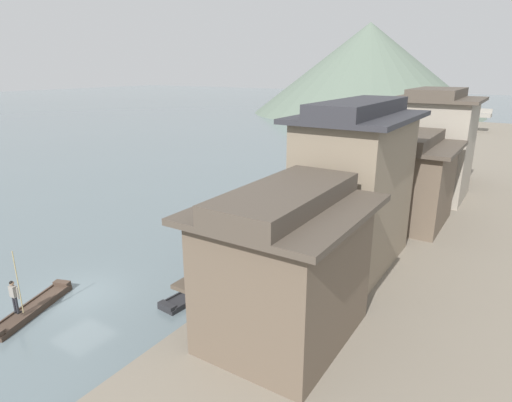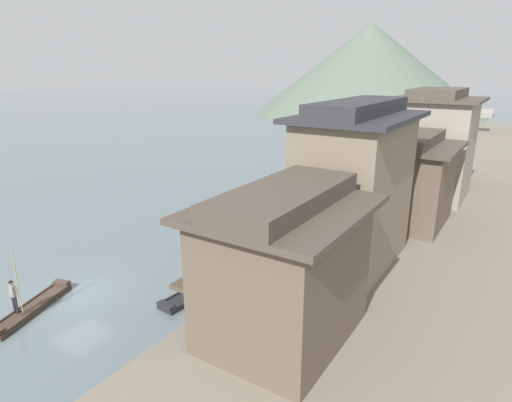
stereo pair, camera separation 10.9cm
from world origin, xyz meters
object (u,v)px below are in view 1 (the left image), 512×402
house_waterfront_far (435,147)px  stone_bridge (415,115)px  boat_moored_nearest (193,295)px  house_waterfront_second (354,186)px  boat_moored_third (271,206)px  house_waterfront_nearest (285,266)px  boat_moored_second (370,177)px  boat_moored_far (315,186)px  house_waterfront_narrow (431,145)px  boat_foreground_poled (32,309)px  house_waterfront_tall (404,179)px  boatman_person (14,293)px

house_waterfront_far → stone_bridge: 39.12m
boat_moored_nearest → house_waterfront_second: (5.55, 6.88, 4.86)m
boat_moored_third → house_waterfront_nearest: 18.23m
boat_moored_second → boat_moored_far: size_ratio=0.74×
house_waterfront_narrow → house_waterfront_far: (-0.79, 6.48, -1.28)m
stone_bridge → boat_moored_far: bearing=-88.0°
boat_moored_second → house_waterfront_narrow: 9.81m
house_waterfront_nearest → house_waterfront_far: size_ratio=1.14×
boat_foreground_poled → house_waterfront_far: bearing=72.2°
boat_moored_far → boat_moored_third: bearing=-91.9°
boat_moored_far → boat_moored_nearest: bearing=-80.8°
boat_foreground_poled → stone_bridge: 71.83m
stone_bridge → boat_moored_third: bearing=-88.6°
boat_moored_third → house_waterfront_tall: 10.60m
house_waterfront_far → boat_moored_second: bearing=-171.2°
boat_moored_far → house_waterfront_narrow: house_waterfront_narrow is taller
house_waterfront_narrow → stone_bridge: size_ratio=0.36×
boat_moored_nearest → house_waterfront_second: size_ratio=0.43×
boatman_person → boat_moored_far: bearing=86.7°
boatman_person → boat_moored_third: size_ratio=0.78×
boat_moored_nearest → house_waterfront_tall: house_waterfront_tall is taller
house_waterfront_tall → stone_bridge: house_waterfront_tall is taller
house_waterfront_nearest → house_waterfront_tall: size_ratio=1.00×
house_waterfront_far → stone_bridge: size_ratio=0.25×
boat_moored_far → house_waterfront_second: 18.17m
house_waterfront_second → house_waterfront_narrow: same height
boat_moored_nearest → house_waterfront_tall: 16.68m
boatman_person → boat_moored_far: size_ratio=0.61×
house_waterfront_far → house_waterfront_tall: bearing=-87.3°
boat_foreground_poled → stone_bridge: stone_bridge is taller
house_waterfront_tall → house_waterfront_narrow: (0.13, 7.45, 1.30)m
boat_foreground_poled → boat_moored_nearest: (5.43, 5.12, -0.02)m
boatman_person → house_waterfront_second: bearing=50.2°
boat_moored_far → stone_bridge: bearing=92.0°
boatman_person → house_waterfront_tall: size_ratio=0.43×
house_waterfront_second → house_waterfront_tall: size_ratio=1.24×
boat_moored_nearest → house_waterfront_nearest: house_waterfront_nearest is taller
boat_moored_third → house_waterfront_nearest: house_waterfront_nearest is taller
boat_foreground_poled → boat_moored_nearest: bearing=43.3°
boat_foreground_poled → house_waterfront_far: house_waterfront_far is taller
house_waterfront_second → stone_bridge: (-10.61, 59.78, -2.10)m
boat_moored_second → boat_moored_third: bearing=-104.2°
house_waterfront_tall → stone_bridge: 52.80m
house_waterfront_tall → house_waterfront_second: bearing=-94.4°
house_waterfront_tall → boat_moored_third: bearing=-173.8°
house_waterfront_tall → stone_bridge: bearing=102.3°
boat_moored_second → house_waterfront_narrow: size_ratio=0.42×
boat_moored_far → house_waterfront_nearest: (9.33, -22.99, 3.49)m
boatman_person → house_waterfront_second: 17.03m
boat_moored_nearest → house_waterfront_nearest: size_ratio=0.53×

